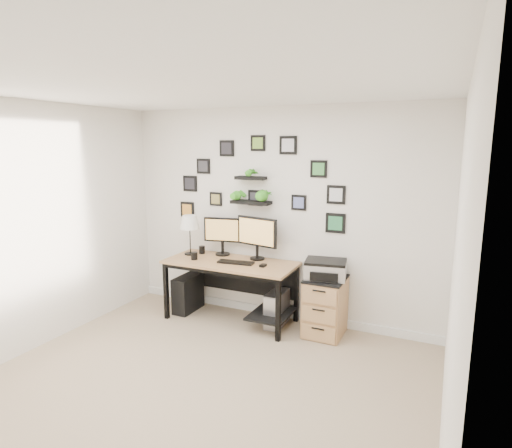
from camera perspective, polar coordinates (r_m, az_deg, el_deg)
The scene contains 14 objects.
room at distance 5.57m, azimuth 2.55°, elevation -11.58°, with size 4.00×4.00×4.00m.
desk at distance 5.27m, azimuth -2.88°, elevation -6.26°, with size 1.60×0.70×0.75m.
monitor_left at distance 5.46m, azimuth -4.52°, elevation -1.25°, with size 0.47×0.22×0.49m.
monitor_right at distance 5.23m, azimuth 0.12°, elevation -1.42°, with size 0.56×0.22×0.53m.
keyboard at distance 5.14m, azimuth -2.73°, elevation -5.13°, with size 0.44×0.14×0.02m, color black.
mouse at distance 5.00m, azimuth 0.93°, elevation -5.55°, with size 0.06×0.09×0.03m, color black.
table_lamp at distance 5.53m, azimuth -8.84°, elevation 0.12°, with size 0.25×0.25×0.51m.
mug at distance 5.34m, azimuth -8.24°, elevation -4.23°, with size 0.08×0.08×0.09m, color black.
pen_cup at distance 5.62m, azimuth -7.22°, elevation -3.43°, with size 0.08×0.08×0.10m, color black.
pc_tower_black at distance 5.74m, azimuth -9.05°, elevation -9.10°, with size 0.21×0.47×0.47m, color black.
pc_tower_grey at distance 5.24m, azimuth 2.79°, elevation -11.22°, with size 0.19×0.42×0.42m.
file_cabinet at distance 5.02m, azimuth 9.19°, elevation -10.77°, with size 0.43×0.53×0.67m.
printer at distance 4.89m, azimuth 9.26°, elevation -5.96°, with size 0.50×0.43×0.20m.
wall_decor at distance 5.24m, azimuth -0.23°, elevation 5.15°, with size 2.25×0.18×1.12m.
Camera 1 is at (1.95, -2.79, 2.16)m, focal length 30.00 mm.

